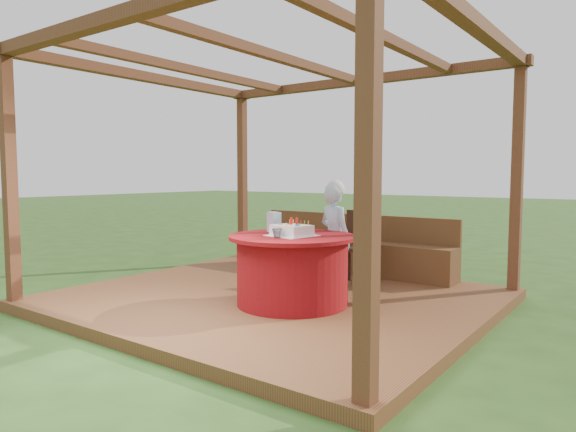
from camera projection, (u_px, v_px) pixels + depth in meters
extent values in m
plane|color=#274B19|center=(275.00, 305.00, 5.85)|extent=(60.00, 60.00, 0.00)
cube|color=brown|center=(275.00, 300.00, 5.84)|extent=(4.50, 4.00, 0.12)
cube|color=brown|center=(10.00, 180.00, 5.47)|extent=(0.12, 0.12, 2.60)
cube|color=brown|center=(368.00, 185.00, 2.97)|extent=(0.12, 0.12, 2.60)
cube|color=brown|center=(242.00, 178.00, 8.50)|extent=(0.12, 0.12, 2.60)
cube|color=brown|center=(517.00, 180.00, 5.99)|extent=(0.12, 0.12, 2.60)
cube|color=brown|center=(131.00, 12.00, 4.11)|extent=(4.50, 0.14, 0.12)
cube|color=brown|center=(357.00, 81.00, 7.14)|extent=(4.50, 0.14, 0.12)
cube|color=brown|center=(149.00, 78.00, 6.88)|extent=(0.14, 4.00, 0.12)
cube|color=brown|center=(472.00, 22.00, 4.37)|extent=(0.14, 4.00, 0.12)
cube|color=brown|center=(192.00, 70.00, 6.39)|extent=(0.10, 3.70, 0.10)
cube|color=brown|center=(275.00, 56.00, 5.62)|extent=(0.10, 3.70, 0.10)
cube|color=brown|center=(383.00, 37.00, 4.86)|extent=(0.10, 3.70, 0.10)
cube|color=brown|center=(349.00, 256.00, 7.19)|extent=(3.00, 0.42, 0.45)
cube|color=brown|center=(355.00, 226.00, 7.30)|extent=(3.00, 0.06, 0.35)
cylinder|color=maroon|center=(292.00, 272.00, 5.37)|extent=(1.16, 1.16, 0.69)
cylinder|color=maroon|center=(292.00, 237.00, 5.35)|extent=(1.32, 1.32, 0.04)
cube|color=#341A10|center=(355.00, 248.00, 6.32)|extent=(0.47, 0.47, 0.05)
cylinder|color=#341A10|center=(335.00, 267.00, 6.30)|extent=(0.04, 0.04, 0.46)
cylinder|color=#341A10|center=(362.00, 270.00, 6.09)|extent=(0.04, 0.04, 0.46)
cylinder|color=#341A10|center=(349.00, 263.00, 6.60)|extent=(0.04, 0.04, 0.46)
cylinder|color=#341A10|center=(375.00, 266.00, 6.39)|extent=(0.04, 0.04, 0.46)
cube|color=#341A10|center=(363.00, 228.00, 6.48)|extent=(0.46, 0.05, 0.45)
imported|color=#9ABCE5|center=(335.00, 239.00, 5.85)|extent=(0.53, 0.43, 1.26)
sphere|color=white|center=(335.00, 189.00, 5.81)|extent=(0.21, 0.21, 0.21)
cube|color=white|center=(292.00, 235.00, 5.29)|extent=(0.49, 0.49, 0.01)
cube|color=white|center=(292.00, 230.00, 5.29)|extent=(0.42, 0.36, 0.11)
cylinder|color=red|center=(291.00, 221.00, 5.33)|extent=(0.03, 0.03, 0.08)
cylinder|color=red|center=(297.00, 221.00, 5.29)|extent=(0.03, 0.03, 0.08)
sphere|color=orange|center=(280.00, 224.00, 5.29)|extent=(0.04, 0.04, 0.04)
sphere|color=yellow|center=(288.00, 224.00, 5.23)|extent=(0.04, 0.04, 0.04)
sphere|color=blue|center=(297.00, 225.00, 5.18)|extent=(0.04, 0.04, 0.04)
sphere|color=red|center=(288.00, 223.00, 5.33)|extent=(0.04, 0.04, 0.04)
sphere|color=green|center=(299.00, 224.00, 5.27)|extent=(0.04, 0.04, 0.04)
cube|color=#DD8FC8|center=(274.00, 222.00, 5.62)|extent=(0.18, 0.15, 0.22)
imported|color=white|center=(277.00, 233.00, 5.12)|extent=(0.11, 0.11, 0.09)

